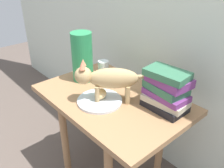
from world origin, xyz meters
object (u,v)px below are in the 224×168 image
at_px(book_stack, 166,90).
at_px(side_table, 112,110).
at_px(plate, 100,101).
at_px(cat, 107,78).
at_px(candle_jar, 103,68).
at_px(green_vase, 82,57).
at_px(bread_roll, 101,94).

bearing_deg(book_stack, side_table, -153.63).
xyz_separation_m(plate, cat, (0.02, 0.04, 0.13)).
relative_size(side_table, cat, 2.23).
xyz_separation_m(plate, candle_jar, (-0.26, 0.24, 0.03)).
height_order(cat, book_stack, cat).
relative_size(side_table, green_vase, 2.80).
height_order(book_stack, candle_jar, book_stack).
height_order(side_table, green_vase, green_vase).
distance_m(side_table, candle_jar, 0.33).
xyz_separation_m(cat, book_stack, (0.25, 0.17, -0.03)).
distance_m(bread_roll, green_vase, 0.29).
xyz_separation_m(side_table, green_vase, (-0.28, 0.01, 0.24)).
relative_size(plate, book_stack, 1.01).
relative_size(bread_roll, candle_jar, 0.94).
relative_size(green_vase, candle_jar, 3.51).
height_order(bread_roll, book_stack, book_stack).
xyz_separation_m(green_vase, candle_jar, (0.01, 0.15, -0.11)).
relative_size(side_table, book_stack, 3.54).
height_order(plate, green_vase, green_vase).
bearing_deg(book_stack, plate, -141.38).
distance_m(plate, book_stack, 0.35).
xyz_separation_m(cat, green_vase, (-0.29, 0.05, 0.02)).
bearing_deg(side_table, book_stack, 26.37).
bearing_deg(green_vase, candle_jar, 84.69).
xyz_separation_m(book_stack, green_vase, (-0.53, -0.12, 0.04)).
relative_size(bread_roll, cat, 0.21).
bearing_deg(cat, plate, -112.15).
xyz_separation_m(side_table, book_stack, (0.26, 0.13, 0.19)).
xyz_separation_m(cat, candle_jar, (-0.27, 0.20, -0.09)).
relative_size(plate, candle_jar, 2.80).
relative_size(bread_roll, book_stack, 0.34).
xyz_separation_m(plate, book_stack, (0.26, 0.21, 0.10)).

